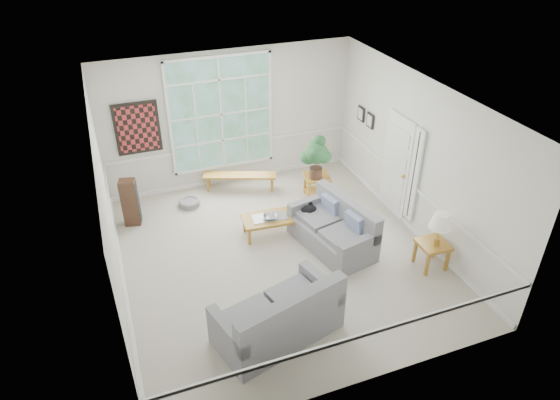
% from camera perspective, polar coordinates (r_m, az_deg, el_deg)
% --- Properties ---
extents(floor, '(5.50, 6.00, 0.01)m').
position_cam_1_polar(floor, '(9.22, -0.15, -6.31)').
color(floor, '#B0A797').
rests_on(floor, ground).
extents(ceiling, '(5.50, 6.00, 0.02)m').
position_cam_1_polar(ceiling, '(7.72, -0.18, 11.47)').
color(ceiling, white).
rests_on(ceiling, ground).
extents(wall_back, '(5.50, 0.02, 3.00)m').
position_cam_1_polar(wall_back, '(10.94, -5.72, 9.22)').
color(wall_back, silver).
rests_on(wall_back, ground).
extents(wall_front, '(5.50, 0.02, 3.00)m').
position_cam_1_polar(wall_front, '(6.19, 9.77, -11.42)').
color(wall_front, silver).
rests_on(wall_front, ground).
extents(wall_left, '(0.02, 6.00, 3.00)m').
position_cam_1_polar(wall_left, '(7.98, -19.00, -1.78)').
color(wall_left, silver).
rests_on(wall_left, ground).
extents(wall_right, '(0.02, 6.00, 3.00)m').
position_cam_1_polar(wall_right, '(9.56, 15.53, 4.65)').
color(wall_right, silver).
rests_on(wall_right, ground).
extents(window_back, '(2.30, 0.08, 2.40)m').
position_cam_1_polar(window_back, '(10.80, -6.74, 9.72)').
color(window_back, white).
rests_on(window_back, wall_back).
extents(entry_door, '(0.08, 0.90, 2.10)m').
position_cam_1_polar(entry_door, '(10.17, 13.12, 3.86)').
color(entry_door, white).
rests_on(entry_door, floor).
extents(door_sidelight, '(0.08, 0.26, 1.90)m').
position_cam_1_polar(door_sidelight, '(9.68, 15.14, 2.70)').
color(door_sidelight, white).
rests_on(door_sidelight, wall_right).
extents(wall_art, '(0.90, 0.06, 1.10)m').
position_cam_1_polar(wall_art, '(10.58, -15.99, 7.88)').
color(wall_art, maroon).
rests_on(wall_art, wall_back).
extents(wall_frame_near, '(0.04, 0.26, 0.32)m').
position_cam_1_polar(wall_frame_near, '(10.83, 10.22, 8.92)').
color(wall_frame_near, black).
rests_on(wall_frame_near, wall_right).
extents(wall_frame_far, '(0.04, 0.26, 0.32)m').
position_cam_1_polar(wall_frame_far, '(11.15, 9.21, 9.70)').
color(wall_frame_far, black).
rests_on(wall_frame_far, wall_right).
extents(loveseat_right, '(1.22, 1.84, 0.92)m').
position_cam_1_polar(loveseat_right, '(9.20, 5.98, -2.98)').
color(loveseat_right, gray).
rests_on(loveseat_right, floor).
extents(loveseat_front, '(2.02, 1.40, 0.99)m').
position_cam_1_polar(loveseat_front, '(7.45, -0.32, -12.41)').
color(loveseat_front, gray).
rests_on(loveseat_front, floor).
extents(coffee_table, '(1.08, 0.64, 0.39)m').
position_cam_1_polar(coffee_table, '(9.63, -1.19, -2.95)').
color(coffee_table, '#A17025').
rests_on(coffee_table, floor).
extents(pewter_bowl, '(0.39, 0.39, 0.08)m').
position_cam_1_polar(pewter_bowl, '(9.47, -1.16, -1.90)').
color(pewter_bowl, gray).
rests_on(pewter_bowl, coffee_table).
extents(window_bench, '(1.60, 0.86, 0.37)m').
position_cam_1_polar(window_bench, '(11.10, -4.58, 2.07)').
color(window_bench, '#A17025').
rests_on(window_bench, floor).
extents(end_table, '(0.62, 0.62, 0.53)m').
position_cam_1_polar(end_table, '(10.79, 4.19, 1.60)').
color(end_table, '#A17025').
rests_on(end_table, floor).
extents(houseplant, '(0.68, 0.68, 0.93)m').
position_cam_1_polar(houseplant, '(10.36, 4.17, 4.81)').
color(houseplant, '#25582E').
rests_on(houseplant, end_table).
extents(side_table, '(0.52, 0.52, 0.51)m').
position_cam_1_polar(side_table, '(9.20, 16.88, -5.98)').
color(side_table, '#A17025').
rests_on(side_table, floor).
extents(table_lamp, '(0.50, 0.50, 0.65)m').
position_cam_1_polar(table_lamp, '(8.83, 17.73, -3.25)').
color(table_lamp, white).
rests_on(table_lamp, side_table).
extents(pet_bed, '(0.57, 0.57, 0.13)m').
position_cam_1_polar(pet_bed, '(10.73, -10.32, -0.29)').
color(pet_bed, slate).
rests_on(pet_bed, floor).
extents(floor_speaker, '(0.36, 0.31, 0.99)m').
position_cam_1_polar(floor_speaker, '(10.20, -16.75, -0.27)').
color(floor_speaker, '#3F271A').
rests_on(floor_speaker, floor).
extents(cat, '(0.31, 0.22, 0.14)m').
position_cam_1_polar(cat, '(9.49, 3.32, -1.03)').
color(cat, black).
rests_on(cat, loveseat_right).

